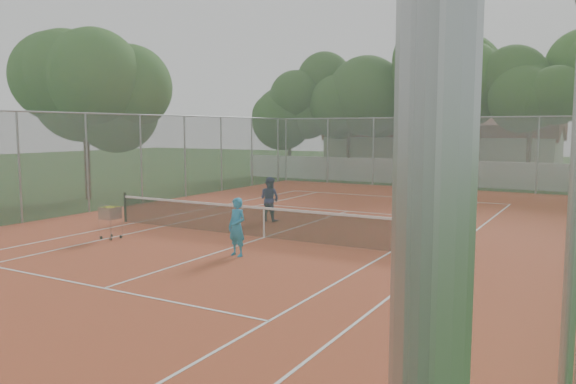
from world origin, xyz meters
The scene contains 12 objects.
ground centered at (0.00, 0.00, 0.00)m, with size 120.00×120.00×0.00m, color #17320D.
court_pad centered at (0.00, 0.00, 0.01)m, with size 18.00×34.00×0.02m, color #AD3E21.
court_lines centered at (0.00, 0.00, 0.02)m, with size 10.98×23.78×0.01m, color white.
tennis_net centered at (0.00, 0.00, 0.51)m, with size 11.88×0.10×0.98m, color black.
perimeter_fence centered at (0.00, 0.00, 2.00)m, with size 18.00×34.00×4.00m, color slate.
boundary_wall centered at (0.00, 19.00, 0.75)m, with size 26.00×0.30×1.50m, color white.
clubhouse centered at (-2.00, 29.00, 2.20)m, with size 16.40×9.00×4.40m, color beige.
tropical_trees centered at (0.00, 22.00, 5.00)m, with size 29.00×19.00×10.00m, color #14330C.
player_near centered at (0.71, -2.48, 0.80)m, with size 0.57×0.37×1.56m, color #1685C2.
player_far_left centered at (-1.50, 2.78, 0.83)m, with size 0.79×0.61×1.62m, color #181746.
player_far_right centered at (3.93, 4.83, 0.88)m, with size 1.01×0.42×1.72m, color white.
ball_hopper centered at (-3.96, -2.52, 0.57)m, with size 0.53×0.53×1.09m, color #B5B5BC.
Camera 1 is at (9.14, -14.54, 3.41)m, focal length 35.00 mm.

